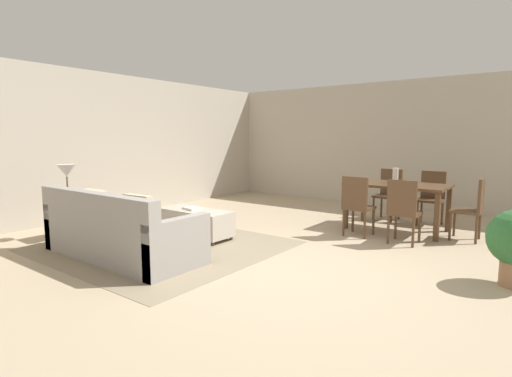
{
  "coord_description": "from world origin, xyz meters",
  "views": [
    {
      "loc": [
        2.37,
        -3.77,
        1.5
      ],
      "look_at": [
        -1.32,
        1.13,
        0.71
      ],
      "focal_mm": 27.99,
      "sensor_mm": 36.0,
      "label": 1
    }
  ],
  "objects": [
    {
      "name": "ground_plane",
      "position": [
        0.0,
        0.0,
        0.0
      ],
      "size": [
        10.8,
        10.8,
        0.0
      ],
      "primitive_type": "plane",
      "color": "tan"
    },
    {
      "name": "table_lamp",
      "position": [
        -3.35,
        -0.79,
        0.99
      ],
      "size": [
        0.26,
        0.26,
        0.53
      ],
      "color": "brown",
      "rests_on": "side_table"
    },
    {
      "name": "dining_chair_near_right",
      "position": [
        0.71,
        1.86,
        0.52
      ],
      "size": [
        0.41,
        0.41,
        0.92
      ],
      "color": "#513823",
      "rests_on": "ground_plane"
    },
    {
      "name": "dining_chair_head_east",
      "position": [
        1.45,
        2.67,
        0.52
      ],
      "size": [
        0.41,
        0.41,
        0.92
      ],
      "color": "#513823",
      "rests_on": "ground_plane"
    },
    {
      "name": "dining_chair_far_right",
      "position": [
        0.7,
        3.48,
        0.52
      ],
      "size": [
        0.42,
        0.42,
        0.92
      ],
      "color": "#513823",
      "rests_on": "ground_plane"
    },
    {
      "name": "side_table",
      "position": [
        -3.35,
        -0.79,
        0.46
      ],
      "size": [
        0.4,
        0.4,
        0.58
      ],
      "color": "olive",
      "rests_on": "ground_plane"
    },
    {
      "name": "ottoman_table",
      "position": [
        -1.88,
        0.38,
        0.24
      ],
      "size": [
        1.14,
        0.49,
        0.42
      ],
      "color": "#B7AD9E",
      "rests_on": "ground_plane"
    },
    {
      "name": "area_rug",
      "position": [
        -1.91,
        -0.24,
        0.0
      ],
      "size": [
        3.0,
        2.8,
        0.01
      ],
      "primitive_type": "cube",
      "color": "gray",
      "rests_on": "ground_plane"
    },
    {
      "name": "dining_chair_near_left",
      "position": [
        0.01,
        1.9,
        0.52
      ],
      "size": [
        0.41,
        0.41,
        0.92
      ],
      "color": "#513823",
      "rests_on": "ground_plane"
    },
    {
      "name": "book_on_ottoman",
      "position": [
        -1.95,
        0.38,
        0.44
      ],
      "size": [
        0.29,
        0.25,
        0.03
      ],
      "primitive_type": "cube",
      "rotation": [
        0.0,
        0.0,
        -0.19
      ],
      "color": "silver",
      "rests_on": "ottoman_table"
    },
    {
      "name": "dining_table",
      "position": [
        0.35,
        2.7,
        0.66
      ],
      "size": [
        1.53,
        0.9,
        0.76
      ],
      "color": "#513823",
      "rests_on": "ground_plane"
    },
    {
      "name": "wall_back",
      "position": [
        0.0,
        5.0,
        1.35
      ],
      "size": [
        9.0,
        0.12,
        2.7
      ],
      "primitive_type": "cube",
      "color": "#BCB2A0",
      "rests_on": "ground_plane"
    },
    {
      "name": "wall_left",
      "position": [
        -4.5,
        0.5,
        1.35
      ],
      "size": [
        0.12,
        11.0,
        2.7
      ],
      "primitive_type": "cube",
      "color": "#BCB2A0",
      "rests_on": "ground_plane"
    },
    {
      "name": "couch",
      "position": [
        -1.94,
        -0.91,
        0.29
      ],
      "size": [
        2.22,
        0.88,
        0.86
      ],
      "color": "gray",
      "rests_on": "ground_plane"
    },
    {
      "name": "vase_centerpiece",
      "position": [
        0.32,
        2.7,
        0.89
      ],
      "size": [
        0.09,
        0.09,
        0.25
      ],
      "primitive_type": "cylinder",
      "color": "silver",
      "rests_on": "dining_table"
    },
    {
      "name": "dining_chair_far_left",
      "position": [
        -0.05,
        3.5,
        0.52
      ],
      "size": [
        0.43,
        0.43,
        0.92
      ],
      "color": "#513823",
      "rests_on": "ground_plane"
    }
  ]
}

